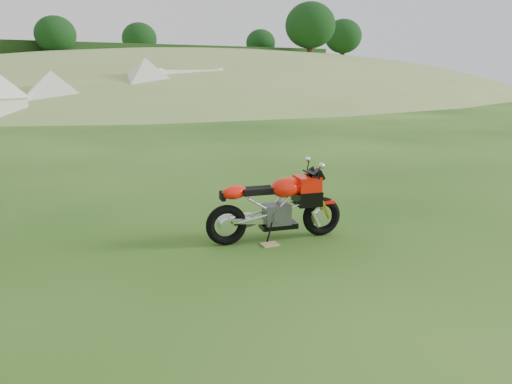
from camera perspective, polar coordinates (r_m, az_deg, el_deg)
ground at (r=5.48m, az=1.62°, el=-11.09°), size 120.00×120.00×0.00m
hillside at (r=51.59m, az=-6.87°, el=11.54°), size 80.00×64.00×8.00m
hedgerow at (r=51.59m, az=-6.87°, el=11.54°), size 36.00×1.20×8.60m
sport_motorcycle at (r=6.79m, az=2.23°, el=-1.05°), size 1.88×1.11×1.11m
plywood_board at (r=6.75m, az=1.58°, el=-6.00°), size 0.26×0.23×0.02m
tent_mid at (r=25.63m, az=-22.24°, el=10.56°), size 3.19×3.19×2.32m
tent_right at (r=27.11m, az=-12.42°, el=11.82°), size 3.49×3.49×2.70m
caravan at (r=28.95m, az=-8.09°, el=11.62°), size 4.70×2.21×2.17m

